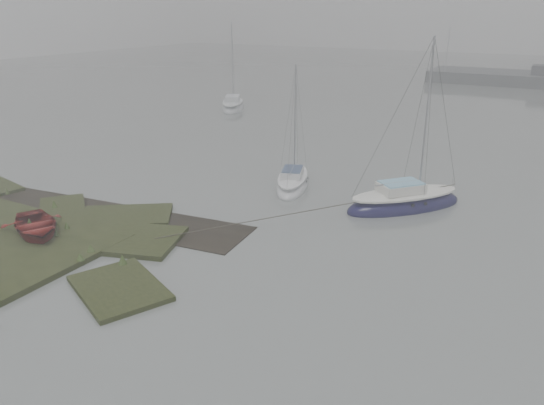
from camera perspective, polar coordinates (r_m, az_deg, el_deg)
The scene contains 6 objects.
ground at distance 44.52m, azimuth 12.25°, elevation 8.14°, with size 160.00×160.00×0.00m, color slate.
sailboat_main at distance 25.98m, azimuth 14.00°, elevation 0.01°, with size 5.43×5.82×8.47m.
sailboat_white at distance 28.26m, azimuth 2.23°, elevation 2.14°, with size 3.14×5.08×6.82m.
sailboat_far_a at distance 50.73m, azimuth -4.24°, elevation 10.28°, with size 4.55×6.17×8.41m.
sailboat_far_c at distance 73.00m, azimuth 18.57°, elevation 12.33°, with size 5.27×1.91×7.35m.
dinghy at distance 23.81m, azimuth -24.11°, elevation -2.29°, with size 2.45×3.44×0.71m, color maroon.
Camera 1 is at (12.72, -11.71, 8.98)m, focal length 35.00 mm.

